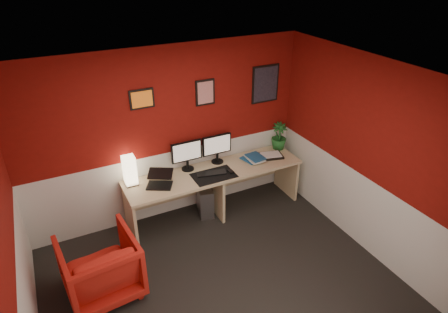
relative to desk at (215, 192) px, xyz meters
The scene contains 25 objects.
ground 1.55m from the desk, 111.48° to the right, with size 4.00×3.50×0.01m, color black.
ceiling 2.61m from the desk, 111.48° to the right, with size 4.00×3.50×0.01m, color white.
wall_back 1.10m from the desk, 148.03° to the left, with size 4.00×0.01×2.50m, color maroon.
wall_left 3.05m from the desk, 151.17° to the right, with size 0.01×3.50×2.50m, color maroon.
wall_right 2.20m from the desk, 44.15° to the right, with size 0.01×3.50×2.50m, color maroon.
wainscot_back 0.66m from the desk, 148.41° to the left, with size 4.00×0.01×1.00m, color silver.
wainscot_right 2.02m from the desk, 44.25° to the right, with size 0.01×3.50×1.00m, color silver.
desk is the anchor object (origin of this frame).
shoji_lamp 1.30m from the desk, behind, with size 0.16×0.16×0.40m, color #FFE5B2.
laptop 0.96m from the desk, behind, with size 0.33×0.23×0.22m, color black.
monitor_left 0.76m from the desk, 146.25° to the left, with size 0.45×0.06×0.58m, color black.
monitor_right 0.71m from the desk, 56.28° to the left, with size 0.45×0.06×0.58m, color black.
desk_mat 0.39m from the desk, 121.62° to the right, with size 0.60×0.38×0.01m, color black.
keyboard 0.39m from the desk, 143.75° to the right, with size 0.42×0.14×0.02m, color black.
mouse 0.45m from the desk, 39.28° to the right, with size 0.06×0.10×0.03m, color black.
book_bottom 0.64m from the desk, ahead, with size 0.20×0.27×0.03m, color navy.
book_middle 0.68m from the desk, ahead, with size 0.22×0.30×0.02m, color silver.
book_top 0.71m from the desk, ahead, with size 0.21×0.29×0.03m, color navy.
zen_tray 1.02m from the desk, ahead, with size 0.35×0.25×0.03m, color black.
potted_plant 1.35m from the desk, ahead, with size 0.24×0.24×0.43m, color #19591E.
pc_tower 0.21m from the desk, 143.09° to the left, with size 0.20×0.45×0.45m, color #99999E.
armchair 1.98m from the desk, 156.24° to the right, with size 0.80×0.82×0.75m, color red.
art_left 1.75m from the desk, 159.03° to the left, with size 0.32×0.02×0.26m, color orange.
art_center 1.47m from the desk, 85.95° to the left, with size 0.28×0.02×0.36m, color red.
art_right 1.76m from the desk, 18.38° to the left, with size 0.44×0.02×0.56m, color black.
Camera 1 is at (-1.48, -2.94, 3.56)m, focal length 31.13 mm.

